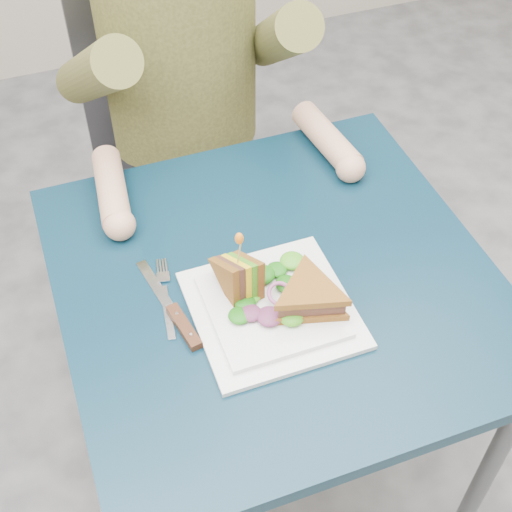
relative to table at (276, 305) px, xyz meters
name	(u,v)px	position (x,y,z in m)	size (l,w,h in m)	color
ground	(271,469)	(0.00, 0.00, -0.65)	(4.00, 4.00, 0.00)	#555558
table	(276,305)	(0.00, 0.00, 0.00)	(0.75, 0.75, 0.73)	black
chair	(178,137)	(0.00, 0.68, -0.11)	(0.42, 0.40, 0.93)	#47474C
diner	(179,24)	(0.00, 0.57, 0.26)	(0.54, 0.59, 0.74)	#4B4A22
plate	(272,308)	(-0.04, -0.07, 0.09)	(0.26, 0.26, 0.02)	white
sandwich_flat	(309,296)	(0.02, -0.09, 0.12)	(0.18, 0.18, 0.05)	brown
sandwich_upright	(240,277)	(-0.08, -0.02, 0.13)	(0.08, 0.12, 0.12)	brown
fork	(166,299)	(-0.20, 0.01, 0.08)	(0.04, 0.18, 0.01)	silver
knife	(179,319)	(-0.19, -0.03, 0.09)	(0.06, 0.22, 0.02)	silver
toothpick	(240,251)	(-0.08, -0.02, 0.20)	(0.00, 0.00, 0.06)	tan
toothpick_frill	(239,238)	(-0.08, -0.02, 0.23)	(0.01, 0.01, 0.02)	orange
lettuce_spill	(273,295)	(-0.03, -0.06, 0.11)	(0.15, 0.13, 0.02)	#337A14
onion_ring	(280,294)	(-0.02, -0.06, 0.11)	(0.04, 0.04, 0.01)	#9E4C7A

